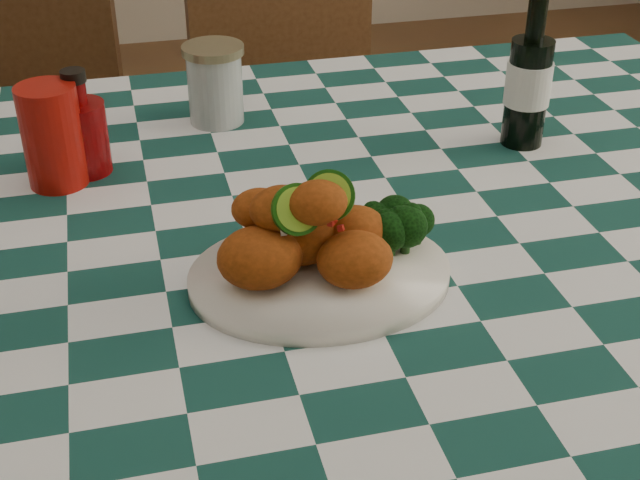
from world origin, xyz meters
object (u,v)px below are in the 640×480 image
object	(u,v)px
dining_table	(253,455)
wooden_chair_right	(307,196)
mason_jar	(215,84)
red_tumbler	(52,136)
ketchup_bottle	(80,122)
fried_chicken_pile	(315,227)
beer_bottle	(530,69)
plate	(320,276)

from	to	relation	value
dining_table	wooden_chair_right	distance (m)	0.72
dining_table	mason_jar	distance (m)	0.54
mason_jar	wooden_chair_right	bearing A→B (deg)	59.32
red_tumbler	wooden_chair_right	world-z (taller)	red_tumbler
ketchup_bottle	mason_jar	distance (m)	0.23
dining_table	wooden_chair_right	world-z (taller)	wooden_chair_right
red_tumbler	fried_chicken_pile	bearing A→B (deg)	-48.76
ketchup_bottle	beer_bottle	world-z (taller)	beer_bottle
beer_bottle	mason_jar	bearing A→B (deg)	156.46
dining_table	wooden_chair_right	size ratio (longest dim) A/B	1.94
mason_jar	wooden_chair_right	xyz separation A→B (m)	(0.22, 0.38, -0.42)
dining_table	plate	distance (m)	0.43
dining_table	plate	world-z (taller)	plate
dining_table	mason_jar	bearing A→B (deg)	87.06
plate	red_tumbler	size ratio (longest dim) A/B	2.13
mason_jar	fried_chicken_pile	bearing A→B (deg)	-84.79
dining_table	beer_bottle	size ratio (longest dim) A/B	7.52
plate	ketchup_bottle	bearing A→B (deg)	125.67
ketchup_bottle	mason_jar	xyz separation A→B (m)	(0.19, 0.12, -0.01)
dining_table	fried_chicken_pile	xyz separation A→B (m)	(0.06, -0.15, 0.46)
plate	beer_bottle	distance (m)	0.47
dining_table	red_tumbler	bearing A→B (deg)	144.09
fried_chicken_pile	wooden_chair_right	distance (m)	0.95
red_tumbler	mason_jar	bearing A→B (deg)	32.65
fried_chicken_pile	mason_jar	xyz separation A→B (m)	(-0.04, 0.45, -0.01)
plate	beer_bottle	world-z (taller)	beer_bottle
dining_table	ketchup_bottle	size ratio (longest dim) A/B	11.71
fried_chicken_pile	ketchup_bottle	distance (m)	0.41
plate	beer_bottle	size ratio (longest dim) A/B	1.29
beer_bottle	dining_table	bearing A→B (deg)	-163.96
ketchup_bottle	wooden_chair_right	world-z (taller)	ketchup_bottle
mason_jar	beer_bottle	world-z (taller)	beer_bottle
red_tumbler	ketchup_bottle	world-z (taller)	ketchup_bottle
plate	wooden_chair_right	world-z (taller)	wooden_chair_right
dining_table	fried_chicken_pile	bearing A→B (deg)	-69.69
ketchup_bottle	beer_bottle	bearing A→B (deg)	-5.49
ketchup_bottle	mason_jar	bearing A→B (deg)	31.96
ketchup_bottle	beer_bottle	size ratio (longest dim) A/B	0.64
red_tumbler	mason_jar	distance (m)	0.27
fried_chicken_pile	red_tumbler	size ratio (longest dim) A/B	1.26
wooden_chair_right	fried_chicken_pile	bearing A→B (deg)	-106.34
dining_table	plate	size ratio (longest dim) A/B	5.82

